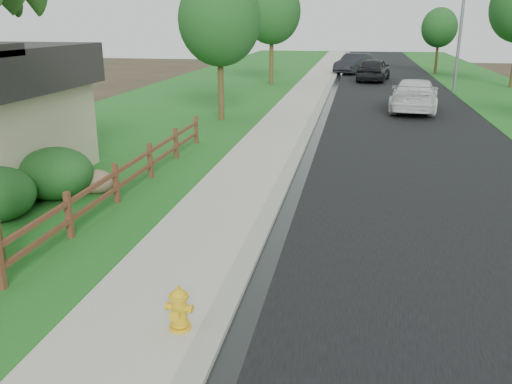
% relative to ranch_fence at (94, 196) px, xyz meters
% --- Properties ---
extents(road, '(8.00, 90.00, 0.02)m').
position_rel_ranch_fence_xyz_m(road, '(8.20, 28.60, -0.61)').
color(road, black).
rests_on(road, ground).
extents(curb, '(0.40, 90.00, 0.12)m').
position_rel_ranch_fence_xyz_m(curb, '(4.00, 28.60, -0.56)').
color(curb, gray).
rests_on(curb, ground).
extents(wet_gutter, '(0.50, 90.00, 0.00)m').
position_rel_ranch_fence_xyz_m(wet_gutter, '(4.35, 28.60, -0.60)').
color(wet_gutter, black).
rests_on(wet_gutter, road).
extents(sidewalk, '(2.20, 90.00, 0.10)m').
position_rel_ranch_fence_xyz_m(sidewalk, '(2.70, 28.60, -0.57)').
color(sidewalk, '#ADA697').
rests_on(sidewalk, ground).
extents(grass_strip, '(1.60, 90.00, 0.06)m').
position_rel_ranch_fence_xyz_m(grass_strip, '(0.80, 28.60, -0.59)').
color(grass_strip, '#18561E').
rests_on(grass_strip, ground).
extents(lawn_near, '(9.00, 90.00, 0.04)m').
position_rel_ranch_fence_xyz_m(lawn_near, '(-4.40, 28.60, -0.60)').
color(lawn_near, '#18561E').
rests_on(lawn_near, ground).
extents(verge_far, '(6.00, 90.00, 0.04)m').
position_rel_ranch_fence_xyz_m(verge_far, '(15.10, 28.60, -0.60)').
color(verge_far, '#18561E').
rests_on(verge_far, ground).
extents(ranch_fence, '(0.12, 16.92, 1.10)m').
position_rel_ranch_fence_xyz_m(ranch_fence, '(0.00, 0.00, 0.00)').
color(ranch_fence, '#442716').
rests_on(ranch_fence, ground).
extents(fire_hydrant, '(0.47, 0.38, 0.72)m').
position_rel_ranch_fence_xyz_m(fire_hydrant, '(3.50, -4.33, -0.19)').
color(fire_hydrant, gold).
rests_on(fire_hydrant, sidewalk).
extents(white_suv, '(2.99, 5.96, 1.66)m').
position_rel_ranch_fence_xyz_m(white_suv, '(8.89, 18.05, 0.23)').
color(white_suv, silver).
rests_on(white_suv, road).
extents(dark_car_mid, '(2.94, 5.51, 1.79)m').
position_rel_ranch_fence_xyz_m(dark_car_mid, '(7.13, 32.38, 0.30)').
color(dark_car_mid, black).
rests_on(dark_car_mid, road).
extents(dark_car_far, '(3.65, 5.47, 1.71)m').
position_rel_ranch_fence_xyz_m(dark_car_far, '(5.60, 38.45, 0.26)').
color(dark_car_far, black).
rests_on(dark_car_far, road).
extents(streetlight, '(2.32, 0.51, 10.05)m').
position_rel_ranch_fence_xyz_m(streetlight, '(12.11, 26.95, 5.07)').
color(streetlight, slate).
rests_on(streetlight, ground).
extents(boulder, '(1.16, 0.99, 0.67)m').
position_rel_ranch_fence_xyz_m(boulder, '(-0.96, 2.01, -0.28)').
color(boulder, brown).
rests_on(boulder, ground).
extents(shrub_b, '(2.09, 2.09, 1.38)m').
position_rel_ranch_fence_xyz_m(shrub_b, '(-1.81, 1.42, 0.07)').
color(shrub_b, '#1A4719').
rests_on(shrub_b, ground).
extents(tree_near_left, '(3.74, 3.74, 6.62)m').
position_rel_ranch_fence_xyz_m(tree_near_left, '(-0.30, 13.57, 3.94)').
color(tree_near_left, '#3C2E18').
rests_on(tree_near_left, ground).
extents(tree_mid_left, '(4.13, 4.13, 7.38)m').
position_rel_ranch_fence_xyz_m(tree_mid_left, '(-0.30, 28.76, 4.48)').
color(tree_mid_left, '#3C2E18').
rests_on(tree_mid_left, ground).
extents(tree_far_right, '(3.03, 3.03, 5.59)m').
position_rel_ranch_fence_xyz_m(tree_far_right, '(12.60, 39.19, 3.29)').
color(tree_far_right, '#3C2E18').
rests_on(tree_far_right, ground).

